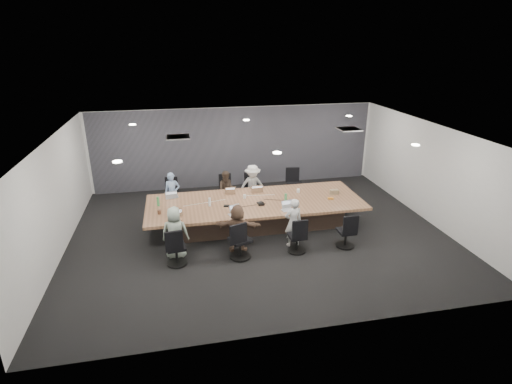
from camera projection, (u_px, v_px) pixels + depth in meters
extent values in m
cube|color=black|center=(259.00, 233.00, 10.98)|extent=(10.00, 8.00, 0.00)
cube|color=white|center=(259.00, 132.00, 9.96)|extent=(10.00, 8.00, 0.00)
cube|color=silver|center=(236.00, 147.00, 14.12)|extent=(10.00, 0.00, 2.80)
cube|color=silver|center=(308.00, 264.00, 6.82)|extent=(10.00, 0.00, 2.80)
cube|color=silver|center=(55.00, 200.00, 9.53)|extent=(0.00, 8.00, 2.80)
cube|color=silver|center=(430.00, 173.00, 11.41)|extent=(0.00, 8.00, 2.80)
cube|color=#54535F|center=(236.00, 147.00, 14.05)|extent=(9.80, 0.04, 2.80)
cube|color=#46342B|center=(255.00, 214.00, 11.31)|extent=(4.80, 1.40, 0.66)
cube|color=#996B4A|center=(255.00, 202.00, 11.18)|extent=(6.00, 2.20, 0.08)
imported|color=#88A5D1|center=(172.00, 193.00, 12.01)|extent=(0.48, 0.32, 1.27)
cube|color=#B2B2B7|center=(172.00, 196.00, 11.47)|extent=(0.36, 0.27, 0.02)
imported|color=#44362B|center=(227.00, 190.00, 12.33)|extent=(0.62, 0.50, 1.22)
cube|color=#8C6647|center=(229.00, 192.00, 11.78)|extent=(0.30, 0.22, 0.02)
imported|color=#B6B6B6|center=(253.00, 186.00, 12.45)|extent=(0.91, 0.55, 1.36)
cube|color=#8C6647|center=(256.00, 190.00, 11.93)|extent=(0.36, 0.26, 0.02)
imported|color=#9DAF9F|center=(175.00, 233.00, 9.54)|extent=(0.69, 0.51, 1.31)
cube|color=#8C6647|center=(174.00, 220.00, 10.01)|extent=(0.39, 0.31, 0.02)
imported|color=brown|center=(238.00, 228.00, 9.84)|extent=(1.20, 0.64, 1.24)
cube|color=#B2B2B7|center=(234.00, 214.00, 10.30)|extent=(0.32, 0.26, 0.02)
imported|color=silver|center=(293.00, 222.00, 10.10)|extent=(0.51, 0.37, 1.29)
cube|color=#B2B2B7|center=(287.00, 210.00, 10.56)|extent=(0.34, 0.26, 0.02)
cylinder|color=#429953|center=(158.00, 201.00, 10.81)|extent=(0.09, 0.09, 0.26)
cylinder|color=#429953|center=(286.00, 198.00, 11.04)|extent=(0.09, 0.09, 0.25)
cylinder|color=silver|center=(210.00, 202.00, 10.80)|extent=(0.09, 0.09, 0.23)
cylinder|color=white|center=(245.00, 196.00, 11.34)|extent=(0.10, 0.10, 0.11)
cylinder|color=white|center=(298.00, 191.00, 11.77)|extent=(0.10, 0.10, 0.11)
cylinder|color=brown|center=(159.00, 212.00, 10.34)|extent=(0.12, 0.12, 0.11)
cube|color=black|center=(227.00, 206.00, 10.81)|extent=(0.18, 0.15, 0.03)
cube|color=black|center=(260.00, 203.00, 11.01)|extent=(0.20, 0.17, 0.03)
cube|color=black|center=(261.00, 205.00, 10.85)|extent=(0.17, 0.04, 0.06)
cube|color=#927B59|center=(334.00, 192.00, 11.66)|extent=(0.24, 0.15, 0.13)
cube|color=#C3721E|center=(331.00, 198.00, 11.31)|extent=(0.18, 0.14, 0.04)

